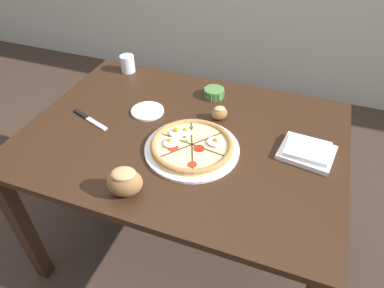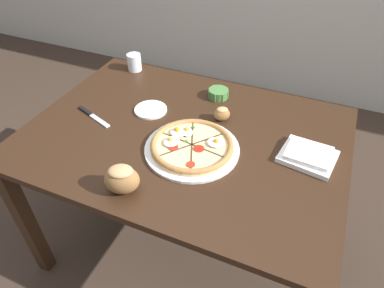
{
  "view_description": "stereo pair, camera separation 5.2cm",
  "coord_description": "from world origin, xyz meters",
  "px_view_note": "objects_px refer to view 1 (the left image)",
  "views": [
    {
      "loc": [
        0.42,
        -1.04,
        1.65
      ],
      "look_at": [
        0.07,
        -0.08,
        0.79
      ],
      "focal_mm": 32.0,
      "sensor_mm": 36.0,
      "label": 1
    },
    {
      "loc": [
        0.47,
        -1.02,
        1.65
      ],
      "look_at": [
        0.07,
        -0.08,
        0.79
      ],
      "focal_mm": 32.0,
      "sensor_mm": 36.0,
      "label": 2
    }
  ],
  "objects_px": {
    "ramekin_bowl": "(214,93)",
    "water_glass": "(128,65)",
    "knife_main": "(90,119)",
    "bread_piece_near": "(219,113)",
    "dining_table": "(183,151)",
    "napkin_folded": "(307,151)",
    "bread_piece_mid": "(125,182)",
    "side_saucer": "(148,111)",
    "pizza": "(192,146)"
  },
  "relations": [
    {
      "from": "bread_piece_near",
      "to": "side_saucer",
      "type": "relative_size",
      "value": 0.59
    },
    {
      "from": "bread_piece_near",
      "to": "dining_table",
      "type": "bearing_deg",
      "value": -126.3
    },
    {
      "from": "napkin_folded",
      "to": "knife_main",
      "type": "relative_size",
      "value": 1.07
    },
    {
      "from": "water_glass",
      "to": "side_saucer",
      "type": "relative_size",
      "value": 0.6
    },
    {
      "from": "pizza",
      "to": "water_glass",
      "type": "xyz_separation_m",
      "value": [
        -0.54,
        0.48,
        0.02
      ]
    },
    {
      "from": "napkin_folded",
      "to": "bread_piece_near",
      "type": "xyz_separation_m",
      "value": [
        -0.39,
        0.11,
        0.02
      ]
    },
    {
      "from": "ramekin_bowl",
      "to": "bread_piece_near",
      "type": "height_order",
      "value": "bread_piece_near"
    },
    {
      "from": "napkin_folded",
      "to": "bread_piece_near",
      "type": "relative_size",
      "value": 2.56
    },
    {
      "from": "ramekin_bowl",
      "to": "bread_piece_near",
      "type": "distance_m",
      "value": 0.19
    },
    {
      "from": "dining_table",
      "to": "water_glass",
      "type": "xyz_separation_m",
      "value": [
        -0.47,
        0.4,
        0.14
      ]
    },
    {
      "from": "bread_piece_near",
      "to": "bread_piece_mid",
      "type": "distance_m",
      "value": 0.55
    },
    {
      "from": "ramekin_bowl",
      "to": "water_glass",
      "type": "distance_m",
      "value": 0.51
    },
    {
      "from": "bread_piece_near",
      "to": "pizza",
      "type": "bearing_deg",
      "value": -100.02
    },
    {
      "from": "pizza",
      "to": "bread_piece_near",
      "type": "xyz_separation_m",
      "value": [
        0.04,
        0.23,
        0.01
      ]
    },
    {
      "from": "dining_table",
      "to": "bread_piece_near",
      "type": "relative_size",
      "value": 15.1
    },
    {
      "from": "ramekin_bowl",
      "to": "knife_main",
      "type": "xyz_separation_m",
      "value": [
        -0.45,
        -0.37,
        -0.02
      ]
    },
    {
      "from": "bread_piece_mid",
      "to": "pizza",
      "type": "bearing_deg",
      "value": 65.52
    },
    {
      "from": "bread_piece_near",
      "to": "water_glass",
      "type": "bearing_deg",
      "value": 156.8
    },
    {
      "from": "ramekin_bowl",
      "to": "water_glass",
      "type": "bearing_deg",
      "value": 170.9
    },
    {
      "from": "bread_piece_mid",
      "to": "knife_main",
      "type": "distance_m",
      "value": 0.48
    },
    {
      "from": "bread_piece_mid",
      "to": "side_saucer",
      "type": "bearing_deg",
      "value": 107.46
    },
    {
      "from": "ramekin_bowl",
      "to": "water_glass",
      "type": "relative_size",
      "value": 1.15
    },
    {
      "from": "pizza",
      "to": "water_glass",
      "type": "bearing_deg",
      "value": 138.23
    },
    {
      "from": "water_glass",
      "to": "side_saucer",
      "type": "bearing_deg",
      "value": -49.55
    },
    {
      "from": "side_saucer",
      "to": "napkin_folded",
      "type": "bearing_deg",
      "value": -3.83
    },
    {
      "from": "bread_piece_mid",
      "to": "water_glass",
      "type": "distance_m",
      "value": 0.88
    },
    {
      "from": "dining_table",
      "to": "napkin_folded",
      "type": "xyz_separation_m",
      "value": [
        0.5,
        0.04,
        0.11
      ]
    },
    {
      "from": "pizza",
      "to": "water_glass",
      "type": "height_order",
      "value": "water_glass"
    },
    {
      "from": "ramekin_bowl",
      "to": "napkin_folded",
      "type": "distance_m",
      "value": 0.54
    },
    {
      "from": "pizza",
      "to": "bread_piece_mid",
      "type": "height_order",
      "value": "bread_piece_mid"
    },
    {
      "from": "knife_main",
      "to": "water_glass",
      "type": "relative_size",
      "value": 2.36
    },
    {
      "from": "ramekin_bowl",
      "to": "bread_piece_near",
      "type": "xyz_separation_m",
      "value": [
        0.08,
        -0.17,
        0.01
      ]
    },
    {
      "from": "pizza",
      "to": "knife_main",
      "type": "bearing_deg",
      "value": 176.5
    },
    {
      "from": "bread_piece_near",
      "to": "water_glass",
      "type": "relative_size",
      "value": 0.98
    },
    {
      "from": "ramekin_bowl",
      "to": "water_glass",
      "type": "height_order",
      "value": "water_glass"
    },
    {
      "from": "bread_piece_near",
      "to": "water_glass",
      "type": "xyz_separation_m",
      "value": [
        -0.58,
        0.25,
        0.01
      ]
    },
    {
      "from": "side_saucer",
      "to": "ramekin_bowl",
      "type": "bearing_deg",
      "value": 43.26
    },
    {
      "from": "napkin_folded",
      "to": "water_glass",
      "type": "relative_size",
      "value": 2.52
    },
    {
      "from": "napkin_folded",
      "to": "water_glass",
      "type": "height_order",
      "value": "water_glass"
    },
    {
      "from": "pizza",
      "to": "ramekin_bowl",
      "type": "bearing_deg",
      "value": 94.97
    },
    {
      "from": "dining_table",
      "to": "bread_piece_mid",
      "type": "relative_size",
      "value": 9.13
    },
    {
      "from": "dining_table",
      "to": "bread_piece_near",
      "type": "bearing_deg",
      "value": 53.7
    },
    {
      "from": "pizza",
      "to": "water_glass",
      "type": "relative_size",
      "value": 4.22
    },
    {
      "from": "bread_piece_near",
      "to": "knife_main",
      "type": "height_order",
      "value": "bread_piece_near"
    },
    {
      "from": "bread_piece_near",
      "to": "knife_main",
      "type": "xyz_separation_m",
      "value": [
        -0.53,
        -0.2,
        -0.03
      ]
    },
    {
      "from": "dining_table",
      "to": "bread_piece_mid",
      "type": "distance_m",
      "value": 0.41
    },
    {
      "from": "water_glass",
      "to": "ramekin_bowl",
      "type": "bearing_deg",
      "value": -9.1
    },
    {
      "from": "napkin_folded",
      "to": "bread_piece_mid",
      "type": "bearing_deg",
      "value": -143.27
    },
    {
      "from": "dining_table",
      "to": "ramekin_bowl",
      "type": "xyz_separation_m",
      "value": [
        0.03,
        0.32,
        0.12
      ]
    },
    {
      "from": "pizza",
      "to": "ramekin_bowl",
      "type": "relative_size",
      "value": 3.68
    }
  ]
}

